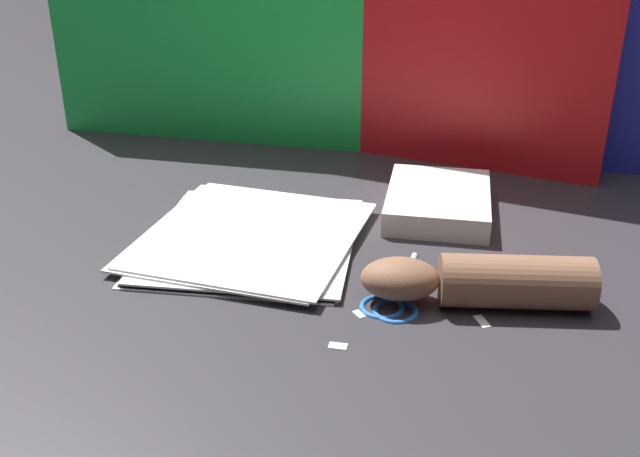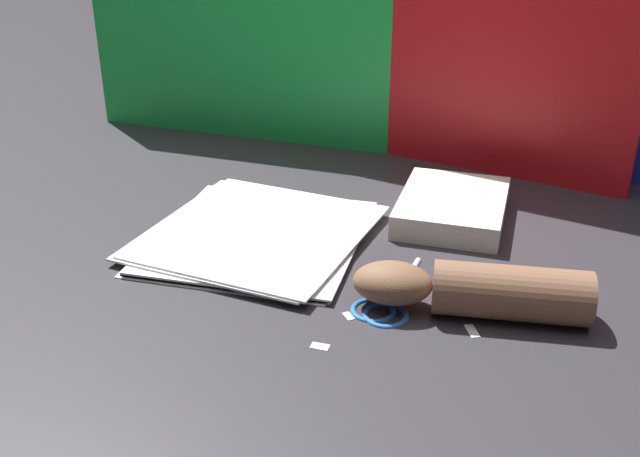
% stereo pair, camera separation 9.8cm
% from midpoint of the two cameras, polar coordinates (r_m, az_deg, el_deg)
% --- Properties ---
extents(ground_plane, '(6.00, 6.00, 0.00)m').
position_cam_midpoint_polar(ground_plane, '(1.02, -3.80, -2.78)').
color(ground_plane, '#2D2B30').
extents(backdrop_panel_left, '(0.61, 0.02, 0.36)m').
position_cam_midpoint_polar(backdrop_panel_left, '(1.47, -10.82, 13.32)').
color(backdrop_panel_left, green).
rests_on(backdrop_panel_left, ground_plane).
extents(backdrop_panel_center, '(0.83, 0.18, 0.52)m').
position_cam_midpoint_polar(backdrop_panel_center, '(1.36, 1.83, 16.22)').
color(backdrop_panel_center, red).
rests_on(backdrop_panel_center, ground_plane).
extents(backdrop_panel_right, '(0.82, 0.04, 0.46)m').
position_cam_midpoint_polar(backdrop_panel_right, '(1.35, 13.13, 14.23)').
color(backdrop_panel_right, '#2833D1').
rests_on(backdrop_panel_right, ground_plane).
extents(paper_stack, '(0.32, 0.33, 0.02)m').
position_cam_midpoint_polar(paper_stack, '(1.08, -7.89, -0.78)').
color(paper_stack, white).
rests_on(paper_stack, ground_plane).
extents(book_closed, '(0.16, 0.21, 0.04)m').
position_cam_midpoint_polar(book_closed, '(1.17, 6.63, 1.99)').
color(book_closed, silver).
rests_on(book_closed, ground_plane).
extents(scissors, '(0.13, 0.18, 0.01)m').
position_cam_midpoint_polar(scissors, '(0.94, 3.00, -5.34)').
color(scissors, silver).
rests_on(scissors, ground_plane).
extents(hand_forearm, '(0.29, 0.11, 0.07)m').
position_cam_midpoint_polar(hand_forearm, '(0.92, 9.27, -4.05)').
color(hand_forearm, brown).
rests_on(hand_forearm, ground_plane).
extents(paper_scrap_near, '(0.02, 0.02, 0.00)m').
position_cam_midpoint_polar(paper_scrap_near, '(0.91, -0.11, -6.60)').
color(paper_scrap_near, white).
rests_on(paper_scrap_near, ground_plane).
extents(paper_scrap_mid, '(0.02, 0.03, 0.00)m').
position_cam_midpoint_polar(paper_scrap_mid, '(0.91, 9.23, -7.06)').
color(paper_scrap_mid, white).
rests_on(paper_scrap_mid, ground_plane).
extents(paper_scrap_far, '(0.02, 0.01, 0.00)m').
position_cam_midpoint_polar(paper_scrap_far, '(0.85, -1.95, -9.01)').
color(paper_scrap_far, white).
rests_on(paper_scrap_far, ground_plane).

